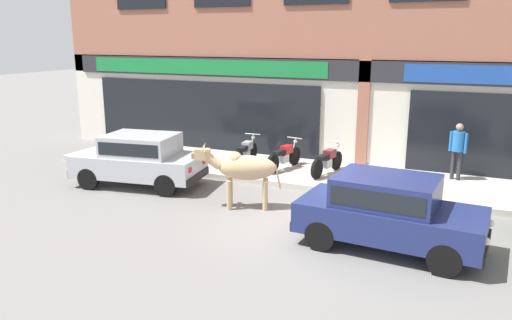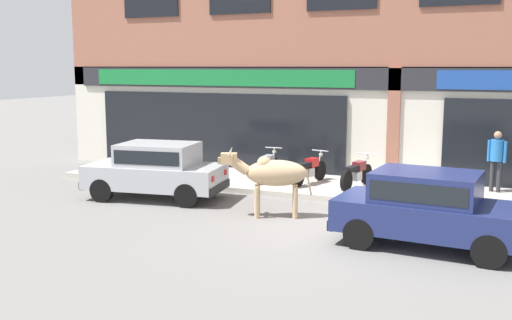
{
  "view_description": "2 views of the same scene",
  "coord_description": "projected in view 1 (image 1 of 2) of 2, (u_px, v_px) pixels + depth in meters",
  "views": [
    {
      "loc": [
        3.24,
        -10.15,
        4.07
      ],
      "look_at": [
        -1.76,
        1.0,
        1.05
      ],
      "focal_mm": 35.0,
      "sensor_mm": 36.0,
      "label": 1
    },
    {
      "loc": [
        3.27,
        -12.12,
        3.43
      ],
      "look_at": [
        -2.48,
        1.0,
        1.17
      ],
      "focal_mm": 42.0,
      "sensor_mm": 36.0,
      "label": 2
    }
  ],
  "objects": [
    {
      "name": "ground_plane",
      "position": [
        309.0,
        222.0,
        11.25
      ],
      "size": [
        90.0,
        90.0,
        0.0
      ],
      "primitive_type": "plane",
      "color": "slate"
    },
    {
      "name": "sidewalk",
      "position": [
        349.0,
        178.0,
        14.52
      ],
      "size": [
        19.0,
        3.02,
        0.16
      ],
      "primitive_type": "cube",
      "color": "#B7AFA3",
      "rests_on": "ground"
    },
    {
      "name": "shop_building",
      "position": [
        370.0,
        26.0,
        15.05
      ],
      "size": [
        23.0,
        1.4,
        9.21
      ],
      "color": "#9E604C",
      "rests_on": "ground"
    },
    {
      "name": "cow",
      "position": [
        243.0,
        168.0,
        11.96
      ],
      "size": [
        2.05,
        1.07,
        1.61
      ],
      "color": "tan",
      "rests_on": "ground"
    },
    {
      "name": "car_0",
      "position": [
        388.0,
        209.0,
        9.7
      ],
      "size": [
        3.7,
        1.84,
        1.46
      ],
      "color": "black",
      "rests_on": "ground"
    },
    {
      "name": "car_1",
      "position": [
        140.0,
        157.0,
        13.85
      ],
      "size": [
        3.77,
        2.11,
        1.46
      ],
      "color": "black",
      "rests_on": "ground"
    },
    {
      "name": "motorcycle_0",
      "position": [
        246.0,
        152.0,
        15.68
      ],
      "size": [
        0.52,
        1.81,
        0.88
      ],
      "color": "black",
      "rests_on": "sidewalk"
    },
    {
      "name": "motorcycle_1",
      "position": [
        284.0,
        156.0,
        15.14
      ],
      "size": [
        0.63,
        1.8,
        0.88
      ],
      "color": "black",
      "rests_on": "sidewalk"
    },
    {
      "name": "motorcycle_2",
      "position": [
        327.0,
        161.0,
        14.57
      ],
      "size": [
        0.63,
        1.8,
        0.88
      ],
      "color": "black",
      "rests_on": "sidewalk"
    },
    {
      "name": "pedestrian",
      "position": [
        458.0,
        145.0,
        13.84
      ],
      "size": [
        0.48,
        0.32,
        1.6
      ],
      "color": "#2D2D33",
      "rests_on": "sidewalk"
    }
  ]
}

